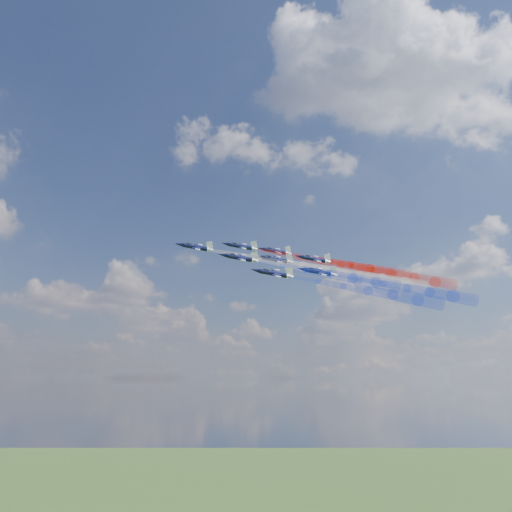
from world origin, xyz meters
TOP-DOWN VIEW (x-y plane):
  - jet_lead at (3.56, 18.11)m, footprint 15.34×14.74m
  - trail_lead at (24.65, 4.25)m, footprint 36.04×26.53m
  - jet_inner_left at (9.29, 3.61)m, footprint 15.34×14.74m
  - trail_inner_left at (30.38, -10.25)m, footprint 36.04×26.53m
  - jet_inner_right at (21.12, 19.44)m, footprint 15.34×14.74m
  - trail_inner_right at (42.21, 5.59)m, footprint 36.04×26.53m
  - jet_outer_left at (11.32, -8.92)m, footprint 15.34×14.74m
  - trail_outer_left at (32.41, -22.78)m, footprint 36.04×26.53m
  - jet_center_third at (23.24, 4.86)m, footprint 15.34×14.74m
  - trail_center_third at (44.34, -9.00)m, footprint 36.04×26.53m
  - jet_outer_right at (36.53, 21.07)m, footprint 15.34×14.74m
  - trail_outer_right at (57.63, 7.21)m, footprint 36.04×26.53m
  - jet_rear_left at (27.96, -8.53)m, footprint 15.34×14.74m
  - trail_rear_left at (49.05, -22.39)m, footprint 36.04×26.53m
  - jet_rear_right at (39.58, 5.61)m, footprint 15.34×14.74m
  - trail_rear_right at (60.67, -8.25)m, footprint 36.04×26.53m

SIDE VIEW (x-z plane):
  - trail_outer_left at x=32.41m, z-range 129.94..141.82m
  - trail_rear_left at x=49.05m, z-range 132.15..144.04m
  - jet_outer_left at x=11.32m, z-range 136.03..144.32m
  - trail_inner_left at x=30.38m, z-range 135.89..147.77m
  - jet_rear_left at x=27.96m, z-range 138.25..146.54m
  - trail_center_third at x=44.34m, z-range 137.29..149.17m
  - trail_rear_right at x=60.67m, z-range 139.50..151.38m
  - jet_inner_left at x=9.29m, z-range 141.98..150.27m
  - trail_lead at x=24.65m, z-range 140.72..152.60m
  - jet_center_third at x=23.24m, z-range 143.39..151.67m
  - trail_inner_right at x=42.21m, z-range 143.50..155.39m
  - jet_rear_right at x=39.58m, z-range 145.59..153.88m
  - trail_outer_right at x=57.63m, z-range 144.24..156.12m
  - jet_lead at x=3.56m, z-range 146.82..155.10m
  - jet_inner_right at x=21.12m, z-range 149.60..157.89m
  - jet_outer_right at x=36.53m, z-range 150.34..158.62m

